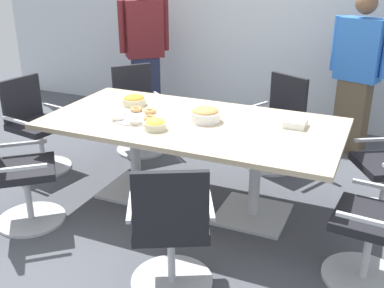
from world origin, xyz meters
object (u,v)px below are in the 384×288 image
office_chair_1 (138,114)px  donut_platter (135,116)px  office_chair_3 (18,176)px  snack_bowl_chips_orange (134,100)px  office_chair_5 (380,229)px  person_standing_1 (357,73)px  office_chair_2 (36,130)px  snack_bowl_cookies (205,114)px  napkin_pile (295,123)px  office_chair_0 (276,127)px  conference_table (192,136)px  snack_bowl_chips_yellow (155,124)px  person_standing_0 (145,50)px  office_chair_4 (171,234)px

office_chair_1 → donut_platter: bearing=69.4°
office_chair_3 → snack_bowl_chips_orange: (0.47, 1.03, 0.39)m
office_chair_5 → person_standing_1: (-0.41, 2.24, 0.46)m
office_chair_1 → office_chair_3: same height
office_chair_2 → snack_bowl_cookies: bearing=99.8°
office_chair_2 → napkin_pile: bearing=103.5°
office_chair_0 → office_chair_1: bearing=33.4°
snack_bowl_chips_orange → napkin_pile: snack_bowl_chips_orange is taller
napkin_pile → office_chair_2: bearing=-176.3°
conference_table → snack_bowl_chips_orange: bearing=163.1°
conference_table → person_standing_1: (1.10, 1.74, 0.24)m
office_chair_1 → snack_bowl_chips_yellow: (0.83, -1.17, 0.39)m
snack_bowl_cookies → conference_table: bearing=-154.2°
snack_bowl_cookies → office_chair_3: bearing=-144.2°
snack_bowl_chips_orange → snack_bowl_cookies: 0.77m
snack_bowl_chips_yellow → napkin_pile: size_ratio=1.03×
snack_bowl_chips_orange → donut_platter: bearing=-58.8°
person_standing_0 → snack_bowl_chips_yellow: 2.29m
office_chair_0 → person_standing_0: person_standing_0 is taller
office_chair_2 → conference_table: bearing=98.2°
office_chair_4 → office_chair_5: (1.18, 0.58, 0.00)m
snack_bowl_cookies → snack_bowl_chips_yellow: bearing=-130.2°
snack_bowl_cookies → napkin_pile: bearing=13.2°
conference_table → donut_platter: (-0.46, -0.11, 0.14)m
office_chair_0 → office_chair_3: size_ratio=1.00×
office_chair_5 → snack_bowl_chips_orange: bearing=77.5°
office_chair_0 → person_standing_1: 1.05m
office_chair_3 → person_standing_1: person_standing_1 is taller
office_chair_3 → snack_bowl_cookies: size_ratio=3.63×
office_chair_1 → office_chair_5: (2.53, -1.38, 0.00)m
office_chair_2 → office_chair_5: 3.26m
office_chair_2 → snack_bowl_chips_orange: bearing=107.9°
office_chair_5 → snack_bowl_chips_orange: (-2.17, 0.70, 0.39)m
person_standing_0 → snack_bowl_chips_orange: bearing=73.8°
person_standing_1 → office_chair_2: bearing=48.9°
office_chair_0 → office_chair_5: bearing=150.5°
office_chair_1 → napkin_pile: office_chair_1 is taller
office_chair_4 → office_chair_3: bearing=143.4°
person_standing_1 → donut_platter: (-1.57, -1.86, -0.10)m
person_standing_0 → snack_bowl_chips_yellow: person_standing_0 is taller
office_chair_4 → person_standing_1: 2.96m
napkin_pile → office_chair_0: bearing=111.8°
office_chair_4 → office_chair_1: bearing=97.7°
office_chair_4 → office_chair_5: bearing=-0.6°
office_chair_2 → person_standing_1: (2.81, 1.69, 0.46)m
snack_bowl_chips_yellow → conference_table: bearing=57.2°
conference_table → office_chair_3: 1.41m
person_standing_0 → napkin_pile: 2.61m
conference_table → napkin_pile: napkin_pile is taller
office_chair_2 → office_chair_1: bearing=150.4°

